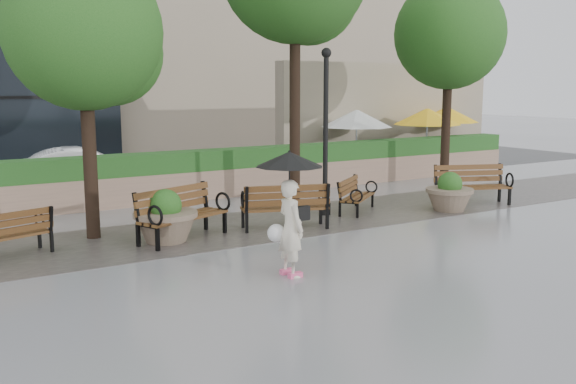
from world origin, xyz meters
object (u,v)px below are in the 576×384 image
car_right (84,169)px  bench_1 (183,225)px  planter_right (449,196)px  pedestrian (290,201)px  bench_0 (5,245)px  planter_left (166,221)px  bench_2 (285,215)px  bench_3 (357,202)px  lamppost (325,143)px  bench_4 (472,193)px

car_right → bench_1: bearing=-172.1°
bench_1 → planter_right: bearing=-26.7°
planter_right → pedestrian: pedestrian is taller
bench_0 → planter_left: size_ratio=1.37×
bench_2 → bench_3: bearing=-146.0°
bench_0 → lamppost: (7.30, 0.24, 1.50)m
car_right → pedestrian: 10.83m
bench_1 → car_right: 7.53m
bench_2 → pedestrian: (-1.78, -3.05, 0.95)m
bench_0 → planter_left: 2.99m
bench_3 → car_right: car_right is taller
planter_right → bench_2: bearing=174.8°
bench_0 → planter_left: planter_left is taller
bench_0 → bench_3: bearing=163.7°
bench_0 → bench_2: bench_2 is taller
bench_2 → planter_left: 2.69m
bench_1 → bench_2: size_ratio=1.06×
planter_left → bench_0: bearing=173.7°
bench_4 → planter_right: 1.20m
lamppost → bench_0: bearing=-178.1°
lamppost → car_right: 8.09m
bench_1 → bench_3: bearing=-15.9°
car_right → planter_right: bearing=-131.9°
pedestrian → bench_0: bearing=47.2°
planter_right → lamppost: bearing=157.4°
lamppost → pedestrian: (-3.43, -3.87, -0.51)m
bench_0 → car_right: car_right is taller
planter_left → pedestrian: (0.90, -3.30, 0.83)m
bench_3 → pedestrian: pedestrian is taller
lamppost → bench_4: bearing=-12.8°
planter_right → bench_3: bearing=152.0°
bench_2 → planter_left: planter_left is taller
bench_2 → planter_right: size_ratio=1.70×
bench_3 → pedestrian: size_ratio=0.79×
planter_right → car_right: (-7.00, 8.16, 0.26)m
pedestrian → bench_2: bearing=-29.9°
bench_2 → pedestrian: 3.66m
bench_4 → pedestrian: size_ratio=1.01×
bench_3 → planter_left: planter_left is taller
bench_4 → planter_left: size_ratio=1.61×
planter_right → car_right: size_ratio=0.30×
bench_1 → lamppost: (3.97, 0.60, 1.45)m
bench_2 → bench_3: (2.53, 0.69, -0.05)m
planter_left → lamppost: size_ratio=0.32×
bench_2 → bench_3: 2.62m
bench_0 → bench_4: bearing=159.4°
lamppost → car_right: (-4.03, 6.93, -1.12)m
car_right → planter_left: bearing=-174.8°
lamppost → pedestrian: lamppost is taller
bench_0 → planter_right: (10.27, -0.99, 0.13)m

